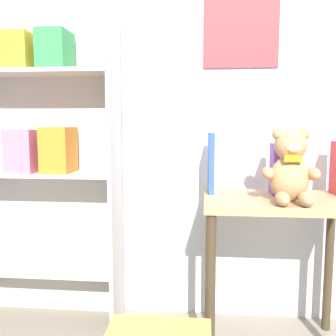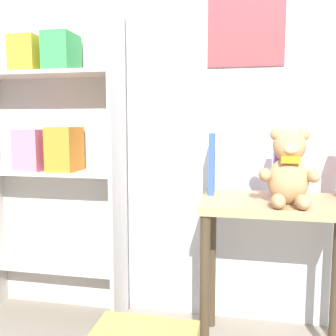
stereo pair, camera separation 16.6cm
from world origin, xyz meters
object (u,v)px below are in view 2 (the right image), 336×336
at_px(book_standing_blue, 212,163).
at_px(book_standing_purple, 277,170).
at_px(display_table, 277,229).
at_px(bookshelf_side, 54,153).
at_px(teddy_bear, 289,170).

distance_m(book_standing_blue, book_standing_purple, 0.28).
height_order(display_table, book_standing_purple, book_standing_purple).
bearing_deg(bookshelf_side, teddy_bear, -12.46).
xyz_separation_m(bookshelf_side, teddy_bear, (1.11, -0.24, -0.03)).
relative_size(teddy_bear, book_standing_blue, 1.11).
xyz_separation_m(teddy_bear, book_standing_purple, (-0.03, 0.18, -0.02)).
distance_m(bookshelf_side, teddy_bear, 1.13).
bearing_deg(book_standing_purple, book_standing_blue, 179.55).
height_order(book_standing_blue, book_standing_purple, book_standing_blue).
bearing_deg(teddy_bear, book_standing_blue, 149.02).
bearing_deg(teddy_bear, bookshelf_side, 167.54).
bearing_deg(book_standing_blue, bookshelf_side, 173.60).
xyz_separation_m(bookshelf_side, book_standing_blue, (0.80, -0.06, -0.03)).
bearing_deg(book_standing_blue, book_standing_purple, -3.93).
bearing_deg(bookshelf_side, display_table, -8.31).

